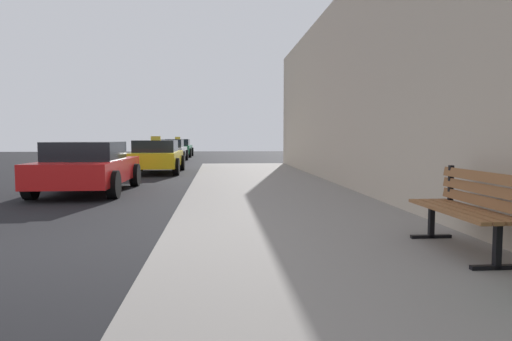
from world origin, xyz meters
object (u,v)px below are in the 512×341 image
car_yellow (157,156)px  car_white (170,150)px  car_green (178,148)px  bench (469,205)px  car_red (88,167)px

car_yellow → car_white: (-0.38, 8.34, -0.00)m
car_yellow → car_green: bearing=91.8°
car_green → car_yellow: bearing=-88.2°
bench → car_green: size_ratio=0.38×
bench → car_yellow: bearing=111.4°
car_yellow → car_white: size_ratio=0.98×
car_red → car_white: bearing=88.1°
bench → car_yellow: size_ratio=0.38×
car_red → car_green: (0.40, 20.89, 0.00)m
bench → car_white: car_white is taller
car_yellow → car_white: car_yellow is taller
bench → car_green: bearing=101.6°
bench → car_white: (-5.44, 21.48, -0.01)m
car_green → car_red: bearing=-91.1°
car_yellow → car_red: bearing=-98.0°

